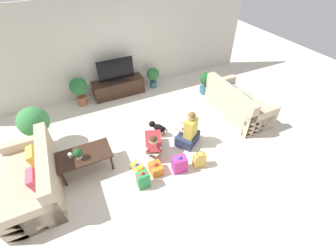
{
  "coord_description": "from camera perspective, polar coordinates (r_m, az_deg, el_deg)",
  "views": [
    {
      "loc": [
        -1.28,
        -3.46,
        3.7
      ],
      "look_at": [
        0.34,
        -0.09,
        0.45
      ],
      "focal_mm": 24.0,
      "sensor_mm": 36.0,
      "label": 1
    }
  ],
  "objects": [
    {
      "name": "ground_plane",
      "position": [
        5.23,
        -3.85,
        -4.19
      ],
      "size": [
        16.0,
        16.0,
        0.0
      ],
      "primitive_type": "plane",
      "color": "beige"
    },
    {
      "name": "wall_back",
      "position": [
        6.67,
        -13.67,
        18.82
      ],
      "size": [
        8.4,
        0.06,
        2.6
      ],
      "color": "beige",
      "rests_on": "ground_plane"
    },
    {
      "name": "sofa_left",
      "position": [
        4.81,
        -30.76,
        -11.64
      ],
      "size": [
        0.89,
        1.77,
        0.87
      ],
      "rotation": [
        0.0,
        0.0,
        -1.57
      ],
      "color": "#C6B293",
      "rests_on": "ground_plane"
    },
    {
      "name": "sofa_right",
      "position": [
        6.12,
        17.07,
        5.34
      ],
      "size": [
        0.89,
        1.77,
        0.87
      ],
      "rotation": [
        0.0,
        0.0,
        1.57
      ],
      "color": "#C6B293",
      "rests_on": "ground_plane"
    },
    {
      "name": "coffee_table",
      "position": [
        4.72,
        -20.53,
        -7.16
      ],
      "size": [
        1.04,
        0.58,
        0.43
      ],
      "color": "#382319",
      "rests_on": "ground_plane"
    },
    {
      "name": "tv_console",
      "position": [
        6.85,
        -12.4,
        9.55
      ],
      "size": [
        1.45,
        0.48,
        0.47
      ],
      "color": "#382319",
      "rests_on": "ground_plane"
    },
    {
      "name": "tv",
      "position": [
        6.6,
        -13.06,
        13.39
      ],
      "size": [
        1.01,
        0.2,
        0.64
      ],
      "color": "black",
      "rests_on": "tv_console"
    },
    {
      "name": "potted_plant_corner_right",
      "position": [
        6.81,
        9.64,
        10.93
      ],
      "size": [
        0.37,
        0.37,
        0.65
      ],
      "color": "#336B84",
      "rests_on": "ground_plane"
    },
    {
      "name": "potted_plant_corner_left",
      "position": [
        5.49,
        -30.88,
        0.71
      ],
      "size": [
        0.63,
        0.63,
        1.01
      ],
      "color": "beige",
      "rests_on": "ground_plane"
    },
    {
      "name": "potted_plant_back_left",
      "position": [
        6.56,
        -21.71,
        8.86
      ],
      "size": [
        0.46,
        0.46,
        0.81
      ],
      "color": "#A36042",
      "rests_on": "ground_plane"
    },
    {
      "name": "potted_plant_back_right",
      "position": [
        6.99,
        -3.86,
        12.72
      ],
      "size": [
        0.37,
        0.37,
        0.64
      ],
      "color": "#336B84",
      "rests_on": "ground_plane"
    },
    {
      "name": "person_kneeling",
      "position": [
        4.8,
        -3.78,
        -4.04
      ],
      "size": [
        0.54,
        0.79,
        0.73
      ],
      "rotation": [
        0.0,
        0.0,
        -0.34
      ],
      "color": "#23232D",
      "rests_on": "ground_plane"
    },
    {
      "name": "person_sitting",
      "position": [
        5.03,
        5.3,
        -1.62
      ],
      "size": [
        0.65,
        0.63,
        0.89
      ],
      "rotation": [
        0.0,
        0.0,
        3.73
      ],
      "color": "#283351",
      "rests_on": "ground_plane"
    },
    {
      "name": "dog",
      "position": [
        5.29,
        -2.78,
        -0.28
      ],
      "size": [
        0.34,
        0.43,
        0.34
      ],
      "rotation": [
        0.0,
        0.0,
        3.76
      ],
      "color": "black",
      "rests_on": "ground_plane"
    },
    {
      "name": "gift_box_a",
      "position": [
        4.56,
        2.93,
        -9.63
      ],
      "size": [
        0.31,
        0.24,
        0.41
      ],
      "rotation": [
        0.0,
        0.0,
        -0.14
      ],
      "color": "#CC3389",
      "rests_on": "ground_plane"
    },
    {
      "name": "gift_box_b",
      "position": [
        4.35,
        -6.33,
        -13.39
      ],
      "size": [
        0.24,
        0.17,
        0.41
      ],
      "rotation": [
        0.0,
        0.0,
        0.02
      ],
      "color": "#2D934C",
      "rests_on": "ground_plane"
    },
    {
      "name": "gift_box_c",
      "position": [
        4.58,
        -3.09,
        -10.74
      ],
      "size": [
        0.24,
        0.28,
        0.28
      ],
      "rotation": [
        0.0,
        0.0,
        -0.0
      ],
      "color": "orange",
      "rests_on": "ground_plane"
    },
    {
      "name": "gift_box_d",
      "position": [
        4.71,
        -7.94,
        -10.24
      ],
      "size": [
        0.23,
        0.27,
        0.16
      ],
      "rotation": [
        0.0,
        0.0,
        0.31
      ],
      "color": "yellow",
      "rests_on": "ground_plane"
    },
    {
      "name": "gift_bag_a",
      "position": [
        4.67,
        7.93,
        -8.52
      ],
      "size": [
        0.26,
        0.18,
        0.37
      ],
      "rotation": [
        0.0,
        0.0,
        -0.13
      ],
      "color": "#E5B74C",
      "rests_on": "ground_plane"
    },
    {
      "name": "mug",
      "position": [
        4.7,
        -23.59,
        -6.87
      ],
      "size": [
        0.12,
        0.08,
        0.09
      ],
      "color": "silver",
      "rests_on": "coffee_table"
    },
    {
      "name": "tabletop_plant",
      "position": [
        4.56,
        -21.93,
        -6.5
      ],
      "size": [
        0.17,
        0.17,
        0.22
      ],
      "color": "beige",
      "rests_on": "coffee_table"
    }
  ]
}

